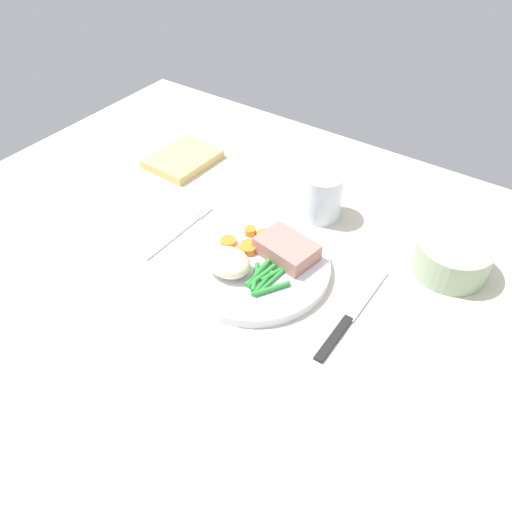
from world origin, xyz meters
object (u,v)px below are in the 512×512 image
(dinner_plate, at_px, (256,265))
(water_glass, at_px, (321,198))
(napkin, at_px, (183,159))
(knife, at_px, (351,314))
(salad_bowl, at_px, (453,256))
(meat_portion, at_px, (287,249))
(fork, at_px, (179,232))

(dinner_plate, bearing_deg, water_glass, 85.28)
(water_glass, height_order, napkin, water_glass)
(dinner_plate, xyz_separation_m, water_glass, (0.01, 0.18, 0.03))
(knife, xyz_separation_m, salad_bowl, (0.08, 0.17, 0.03))
(meat_portion, bearing_deg, knife, -16.56)
(knife, relative_size, napkin, 1.56)
(meat_portion, relative_size, water_glass, 1.09)
(meat_portion, xyz_separation_m, water_glass, (-0.02, 0.14, 0.01))
(water_glass, bearing_deg, dinner_plate, -94.72)
(meat_portion, height_order, water_glass, water_glass)
(knife, relative_size, salad_bowl, 1.81)
(napkin, bearing_deg, fork, -51.30)
(dinner_plate, distance_m, knife, 0.17)
(dinner_plate, distance_m, napkin, 0.34)
(dinner_plate, relative_size, knife, 1.15)
(meat_portion, distance_m, knife, 0.14)
(dinner_plate, height_order, fork, dinner_plate)
(knife, bearing_deg, water_glass, 132.48)
(water_glass, bearing_deg, knife, -49.59)
(napkin, bearing_deg, salad_bowl, -0.52)
(knife, height_order, water_glass, water_glass)
(water_glass, distance_m, napkin, 0.31)
(knife, bearing_deg, napkin, 161.54)
(knife, distance_m, water_glass, 0.24)
(fork, relative_size, knife, 0.81)
(dinner_plate, xyz_separation_m, salad_bowl, (0.25, 0.16, 0.02))
(dinner_plate, height_order, napkin, same)
(knife, relative_size, water_glass, 2.48)
(water_glass, bearing_deg, napkin, -178.88)
(meat_portion, distance_m, water_glass, 0.14)
(dinner_plate, distance_m, meat_portion, 0.05)
(knife, xyz_separation_m, napkin, (-0.46, 0.17, 0.01))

